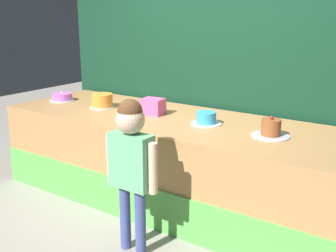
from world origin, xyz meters
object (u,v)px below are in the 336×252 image
at_px(cake_far_left, 62,97).
at_px(cake_center_left, 102,101).
at_px(pink_box, 153,106).
at_px(cake_far_right, 271,129).
at_px(cake_center_right, 206,119).
at_px(child_figure, 131,156).

height_order(cake_far_left, cake_center_left, cake_center_left).
xyz_separation_m(pink_box, cake_center_left, (-0.61, -0.06, -0.01)).
relative_size(cake_far_left, cake_far_right, 0.88).
height_order(cake_center_right, cake_far_right, cake_far_right).
bearing_deg(cake_far_left, pink_box, 3.13).
xyz_separation_m(child_figure, cake_far_left, (-1.73, 0.88, 0.09)).
relative_size(child_figure, cake_far_left, 4.41).
height_order(cake_far_left, cake_center_right, cake_far_left).
bearing_deg(pink_box, child_figure, -61.95).
relative_size(pink_box, cake_far_right, 0.67).
bearing_deg(cake_far_right, cake_far_left, -179.86).
bearing_deg(cake_center_left, pink_box, 5.91).
bearing_deg(pink_box, cake_far_right, -2.85).
height_order(child_figure, cake_far_left, child_figure).
distance_m(cake_center_right, cake_far_right, 0.61).
bearing_deg(cake_center_left, cake_far_right, 0.07).
xyz_separation_m(cake_center_left, cake_far_right, (1.83, 0.00, -0.01)).
bearing_deg(cake_center_right, cake_far_left, -178.71).
bearing_deg(pink_box, cake_center_left, -174.09).
relative_size(child_figure, pink_box, 5.82).
distance_m(child_figure, cake_center_right, 0.93).
bearing_deg(child_figure, cake_center_left, 141.54).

